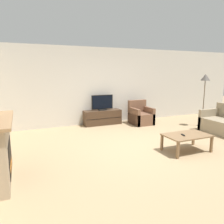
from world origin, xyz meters
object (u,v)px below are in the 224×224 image
armchair (141,116)px  remote (183,135)px  tv_stand (102,117)px  floor_lamp (205,81)px  tv (102,103)px  coffee_table (187,136)px

armchair → remote: (-0.55, -2.85, 0.14)m
tv_stand → floor_lamp: bearing=-26.7°
tv → coffee_table: (0.88, -3.27, -0.41)m
floor_lamp → tv: bearing=153.4°
tv → armchair: size_ratio=0.94×
tv → remote: bearing=-77.1°
coffee_table → remote: (-0.12, -0.01, 0.06)m
tv → tv_stand: bearing=90.0°
tv_stand → armchair: (1.31, -0.44, 0.02)m
coffee_table → remote: bearing=-175.4°
coffee_table → floor_lamp: size_ratio=0.59×
tv_stand → armchair: armchair is taller
coffee_table → armchair: bearing=81.4°
coffee_table → remote: remote is taller
armchair → coffee_table: 2.87m
coffee_table → floor_lamp: bearing=37.6°
armchair → floor_lamp: size_ratio=0.47×
armchair → remote: armchair is taller
armchair → coffee_table: size_ratio=0.79×
tv → floor_lamp: bearing=-26.6°
armchair → coffee_table: (-0.43, -2.84, 0.08)m
tv_stand → remote: bearing=-77.1°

